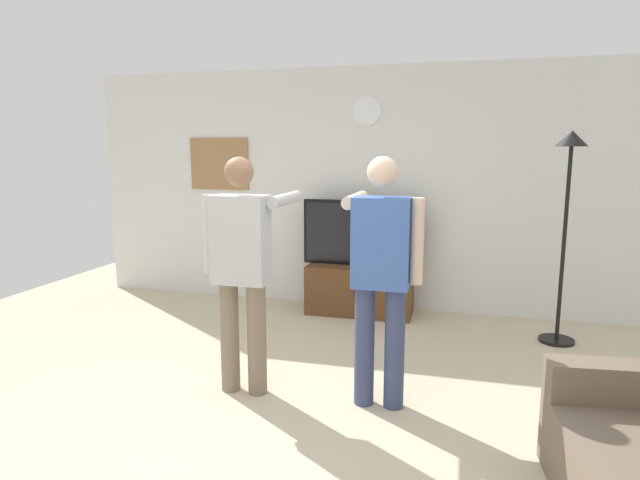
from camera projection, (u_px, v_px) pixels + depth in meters
ground_plane at (268, 427)px, 3.49m from camera, size 8.40×8.40×0.00m
back_wall at (357, 189)px, 6.08m from camera, size 6.40×0.10×2.70m
tv_stand at (360, 290)px, 5.89m from camera, size 1.15×0.51×0.54m
television at (361, 233)px, 5.83m from camera, size 1.29×0.07×0.72m
wall_clock at (367, 111)px, 5.84m from camera, size 0.31×0.03×0.31m
framed_picture at (220, 164)px, 6.40m from camera, size 0.74×0.04×0.61m
floor_lamp at (568, 194)px, 4.82m from camera, size 0.32×0.32×1.96m
person_standing_nearer_lamp at (242, 263)px, 3.87m from camera, size 0.57×0.78×1.75m
person_standing_nearer_couch at (381, 269)px, 3.65m from camera, size 0.57×0.78×1.75m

